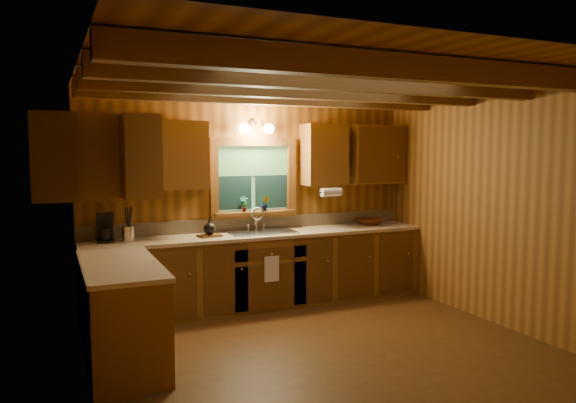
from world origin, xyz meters
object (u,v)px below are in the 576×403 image
at_px(coffee_maker, 105,228).
at_px(cutting_board, 210,236).
at_px(wicker_basket, 370,222).
at_px(sink, 261,236).

bearing_deg(coffee_maker, cutting_board, -3.11).
bearing_deg(wicker_basket, cutting_board, -177.27).
height_order(sink, coffee_maker, coffee_maker).
bearing_deg(wicker_basket, sink, -177.60).
xyz_separation_m(cutting_board, wicker_basket, (2.24, 0.11, 0.03)).
bearing_deg(sink, cutting_board, -176.46).
distance_m(sink, coffee_maker, 1.81).
xyz_separation_m(coffee_maker, cutting_board, (1.14, -0.13, -0.14)).
height_order(coffee_maker, wicker_basket, coffee_maker).
relative_size(sink, coffee_maker, 2.64).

